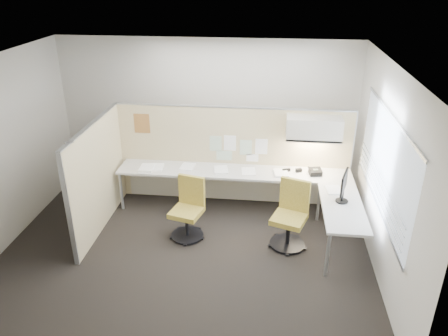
# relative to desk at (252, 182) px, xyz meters

# --- Properties ---
(floor) EXTENTS (5.50, 4.50, 0.01)m
(floor) POSITION_rel_desk_xyz_m (-0.93, -1.13, -0.61)
(floor) COLOR black
(floor) RESTS_ON ground
(ceiling) EXTENTS (5.50, 4.50, 0.01)m
(ceiling) POSITION_rel_desk_xyz_m (-0.93, -1.13, 2.20)
(ceiling) COLOR white
(ceiling) RESTS_ON wall_back
(wall_back) EXTENTS (5.50, 0.02, 2.80)m
(wall_back) POSITION_rel_desk_xyz_m (-0.93, 1.12, 0.80)
(wall_back) COLOR beige
(wall_back) RESTS_ON ground
(wall_front) EXTENTS (5.50, 0.02, 2.80)m
(wall_front) POSITION_rel_desk_xyz_m (-0.93, -3.38, 0.80)
(wall_front) COLOR beige
(wall_front) RESTS_ON ground
(wall_right) EXTENTS (0.02, 4.50, 2.80)m
(wall_right) POSITION_rel_desk_xyz_m (1.82, -1.13, 0.80)
(wall_right) COLOR beige
(wall_right) RESTS_ON ground
(window_pane) EXTENTS (0.01, 2.80, 1.30)m
(window_pane) POSITION_rel_desk_xyz_m (1.79, -1.13, 0.95)
(window_pane) COLOR #96A1AE
(window_pane) RESTS_ON wall_right
(partition_back) EXTENTS (4.10, 0.06, 1.75)m
(partition_back) POSITION_rel_desk_xyz_m (-0.38, 0.47, 0.27)
(partition_back) COLOR beige
(partition_back) RESTS_ON floor
(partition_left) EXTENTS (0.06, 2.20, 1.75)m
(partition_left) POSITION_rel_desk_xyz_m (-2.43, -0.63, 0.27)
(partition_left) COLOR beige
(partition_left) RESTS_ON floor
(desk) EXTENTS (4.00, 2.07, 0.73)m
(desk) POSITION_rel_desk_xyz_m (0.00, 0.00, 0.00)
(desk) COLOR beige
(desk) RESTS_ON floor
(overhead_bin) EXTENTS (0.90, 0.36, 0.38)m
(overhead_bin) POSITION_rel_desk_xyz_m (0.97, 0.26, 0.91)
(overhead_bin) COLOR beige
(overhead_bin) RESTS_ON partition_back
(task_light_strip) EXTENTS (0.60, 0.06, 0.02)m
(task_light_strip) POSITION_rel_desk_xyz_m (0.97, 0.26, 0.70)
(task_light_strip) COLOR #FFEABF
(task_light_strip) RESTS_ON overhead_bin
(pinned_papers) EXTENTS (1.01, 0.00, 0.47)m
(pinned_papers) POSITION_rel_desk_xyz_m (-0.30, 0.44, 0.43)
(pinned_papers) COLOR #8CBF8C
(pinned_papers) RESTS_ON partition_back
(poster) EXTENTS (0.28, 0.00, 0.35)m
(poster) POSITION_rel_desk_xyz_m (-1.98, 0.44, 0.82)
(poster) COLOR orange
(poster) RESTS_ON partition_back
(chair_left) EXTENTS (0.55, 0.57, 0.97)m
(chair_left) POSITION_rel_desk_xyz_m (-0.96, -0.79, -0.15)
(chair_left) COLOR black
(chair_left) RESTS_ON floor
(chair_right) EXTENTS (0.61, 0.62, 1.02)m
(chair_right) POSITION_rel_desk_xyz_m (0.63, -0.84, -0.12)
(chair_right) COLOR black
(chair_right) RESTS_ON floor
(monitor) EXTENTS (0.19, 0.44, 0.48)m
(monitor) POSITION_rel_desk_xyz_m (1.37, -0.75, 0.40)
(monitor) COLOR black
(monitor) RESTS_ON desk
(phone) EXTENTS (0.24, 0.23, 0.12)m
(phone) POSITION_rel_desk_xyz_m (1.04, 0.15, 0.18)
(phone) COLOR black
(phone) RESTS_ON desk
(stapler) EXTENTS (0.15, 0.08, 0.05)m
(stapler) POSITION_rel_desk_xyz_m (0.56, 0.22, 0.15)
(stapler) COLOR black
(stapler) RESTS_ON desk
(tape_dispenser) EXTENTS (0.12, 0.09, 0.06)m
(tape_dispenser) POSITION_rel_desk_xyz_m (0.78, 0.22, 0.16)
(tape_dispenser) COLOR black
(tape_dispenser) RESTS_ON desk
(coat_hook) EXTENTS (0.18, 0.44, 1.33)m
(coat_hook) POSITION_rel_desk_xyz_m (-2.51, -1.40, 0.82)
(coat_hook) COLOR silver
(coat_hook) RESTS_ON partition_left
(paper_stack_0) EXTENTS (0.26, 0.32, 0.03)m
(paper_stack_0) POSITION_rel_desk_xyz_m (-1.68, 0.11, 0.14)
(paper_stack_0) COLOR white
(paper_stack_0) RESTS_ON desk
(paper_stack_1) EXTENTS (0.26, 0.32, 0.02)m
(paper_stack_1) POSITION_rel_desk_xyz_m (-1.15, 0.20, 0.14)
(paper_stack_1) COLOR white
(paper_stack_1) RESTS_ON desk
(paper_stack_2) EXTENTS (0.28, 0.34, 0.04)m
(paper_stack_2) POSITION_rel_desk_xyz_m (-0.55, 0.11, 0.15)
(paper_stack_2) COLOR white
(paper_stack_2) RESTS_ON desk
(paper_stack_3) EXTENTS (0.26, 0.32, 0.01)m
(paper_stack_3) POSITION_rel_desk_xyz_m (-0.08, 0.13, 0.13)
(paper_stack_3) COLOR white
(paper_stack_3) RESTS_ON desk
(paper_stack_4) EXTENTS (0.27, 0.33, 0.03)m
(paper_stack_4) POSITION_rel_desk_xyz_m (0.47, 0.11, 0.14)
(paper_stack_4) COLOR white
(paper_stack_4) RESTS_ON desk
(paper_stack_5) EXTENTS (0.27, 0.33, 0.02)m
(paper_stack_5) POSITION_rel_desk_xyz_m (1.29, -0.39, 0.14)
(paper_stack_5) COLOR white
(paper_stack_5) RESTS_ON desk
(paper_stack_6) EXTENTS (0.24, 0.31, 0.04)m
(paper_stack_6) POSITION_rel_desk_xyz_m (-1.83, 0.04, 0.15)
(paper_stack_6) COLOR white
(paper_stack_6) RESTS_ON desk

